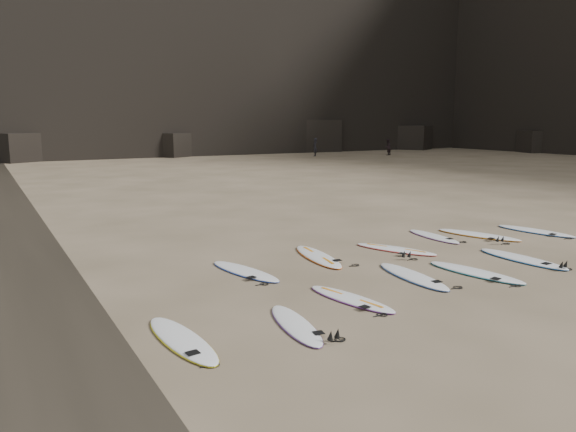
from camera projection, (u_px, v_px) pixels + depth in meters
name	position (u px, v px, depth m)	size (l,w,h in m)	color
ground	(426.00, 279.00, 13.10)	(240.00, 240.00, 0.00)	#897559
surfboard_0	(296.00, 324.00, 10.11)	(0.53, 2.22, 0.08)	white
surfboard_1	(351.00, 298.00, 11.56)	(0.56, 2.32, 0.08)	white
surfboard_2	(413.00, 276.00, 13.21)	(0.62, 2.58, 0.09)	white
surfboard_3	(475.00, 272.00, 13.54)	(0.62, 2.60, 0.09)	white
surfboard_4	(522.00, 258.00, 14.84)	(0.64, 2.67, 0.10)	white
surfboard_5	(245.00, 271.00, 13.64)	(0.60, 2.50, 0.09)	white
surfboard_6	(318.00, 256.00, 15.09)	(0.65, 2.69, 0.10)	white
surfboard_7	(396.00, 249.00, 15.94)	(0.59, 2.46, 0.09)	white
surfboard_8	(433.00, 236.00, 17.70)	(0.56, 2.32, 0.08)	white
surfboard_9	(478.00, 235.00, 17.90)	(0.66, 2.73, 0.10)	white
surfboard_10	(535.00, 231.00, 18.52)	(0.63, 2.64, 0.10)	white
surfboard_11	(182.00, 339.00, 9.41)	(0.60, 2.51, 0.09)	white
person_a	(315.00, 147.00, 56.19)	(0.65, 0.43, 1.80)	black
person_b	(388.00, 147.00, 57.66)	(0.81, 0.63, 1.66)	black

